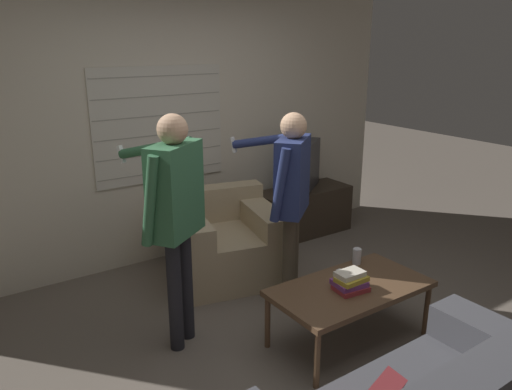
% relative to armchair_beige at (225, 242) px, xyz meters
% --- Properties ---
extents(ground_plane, '(16.00, 16.00, 0.00)m').
position_rel_armchair_beige_xyz_m(ground_plane, '(-0.14, -1.31, -0.32)').
color(ground_plane, '#665B51').
extents(wall_back, '(5.20, 0.08, 2.55)m').
position_rel_armchair_beige_xyz_m(wall_back, '(-0.14, 0.72, 0.96)').
color(wall_back, beige).
rests_on(wall_back, ground_plane).
extents(armchair_beige, '(1.10, 1.07, 0.77)m').
position_rel_armchair_beige_xyz_m(armchair_beige, '(0.00, 0.00, 0.00)').
color(armchair_beige, tan).
rests_on(armchair_beige, ground_plane).
extents(coffee_table, '(1.14, 0.61, 0.44)m').
position_rel_armchair_beige_xyz_m(coffee_table, '(0.18, -1.43, 0.08)').
color(coffee_table, brown).
rests_on(coffee_table, ground_plane).
extents(tv_stand, '(1.09, 0.44, 0.52)m').
position_rel_armchair_beige_xyz_m(tv_stand, '(1.26, 0.41, -0.06)').
color(tv_stand, '#33281E').
rests_on(tv_stand, ground_plane).
extents(tv, '(0.68, 0.58, 0.52)m').
position_rel_armchair_beige_xyz_m(tv, '(1.26, 0.41, 0.46)').
color(tv, '#2D2D33').
rests_on(tv, tv_stand).
extents(person_left_standing, '(0.53, 0.85, 1.66)m').
position_rel_armchair_beige_xyz_m(person_left_standing, '(-0.83, -0.76, 0.73)').
color(person_left_standing, black).
rests_on(person_left_standing, ground_plane).
extents(person_right_standing, '(0.53, 0.84, 1.58)m').
position_rel_armchair_beige_xyz_m(person_right_standing, '(0.18, -0.73, 0.68)').
color(person_right_standing, '#4C4233').
rests_on(person_right_standing, ground_plane).
extents(book_stack, '(0.24, 0.21, 0.14)m').
position_rel_armchair_beige_xyz_m(book_stack, '(0.13, -1.47, 0.18)').
color(book_stack, maroon).
rests_on(book_stack, coffee_table).
extents(soda_can, '(0.07, 0.07, 0.13)m').
position_rel_armchair_beige_xyz_m(soda_can, '(0.48, -1.19, 0.18)').
color(soda_can, silver).
rests_on(soda_can, coffee_table).
extents(spare_remote, '(0.05, 0.13, 0.02)m').
position_rel_armchair_beige_xyz_m(spare_remote, '(0.26, -1.28, 0.13)').
color(spare_remote, white).
rests_on(spare_remote, coffee_table).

